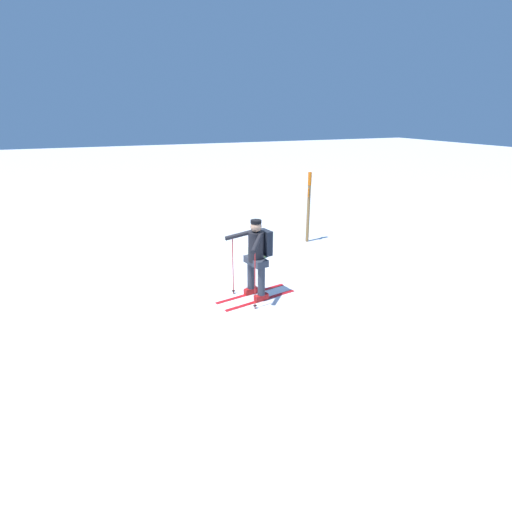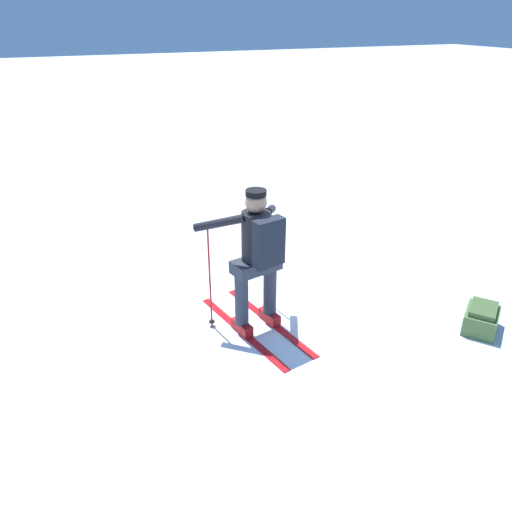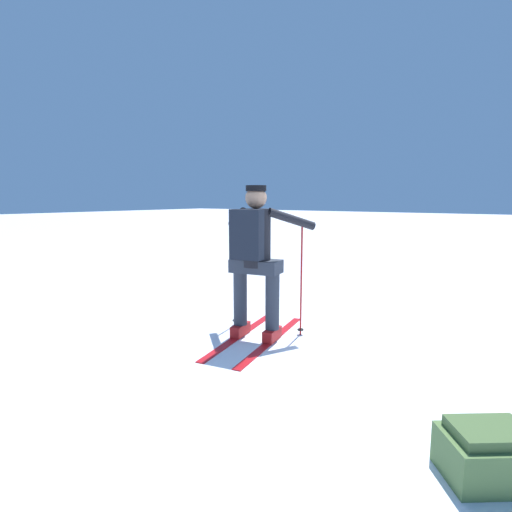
{
  "view_description": "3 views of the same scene",
  "coord_description": "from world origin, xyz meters",
  "views": [
    {
      "loc": [
        -7.52,
        2.44,
        3.65
      ],
      "look_at": [
        -0.58,
        -0.46,
        0.91
      ],
      "focal_mm": 28.0,
      "sensor_mm": 36.0,
      "label": 1
    },
    {
      "loc": [
        -2.48,
        -4.87,
        3.28
      ],
      "look_at": [
        -0.58,
        -0.46,
        0.91
      ],
      "focal_mm": 35.0,
      "sensor_mm": 36.0,
      "label": 2
    },
    {
      "loc": [
        1.88,
        -3.87,
        1.52
      ],
      "look_at": [
        -0.58,
        -0.46,
        0.91
      ],
      "focal_mm": 28.0,
      "sensor_mm": 36.0,
      "label": 3
    }
  ],
  "objects": [
    {
      "name": "skier",
      "position": [
        -0.58,
        -0.48,
        0.94
      ],
      "size": [
        1.07,
        1.75,
        1.65
      ],
      "color": "red",
      "rests_on": "ground_plane"
    },
    {
      "name": "dropped_backpack",
      "position": [
        1.74,
        -1.52,
        0.14
      ],
      "size": [
        0.58,
        0.56,
        0.3
      ],
      "color": "#4C6B38",
      "rests_on": "ground_plane"
    },
    {
      "name": "ground_plane",
      "position": [
        0.0,
        0.0,
        0.0
      ],
      "size": [
        80.0,
        80.0,
        0.0
      ],
      "primitive_type": "plane",
      "color": "white"
    }
  ]
}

